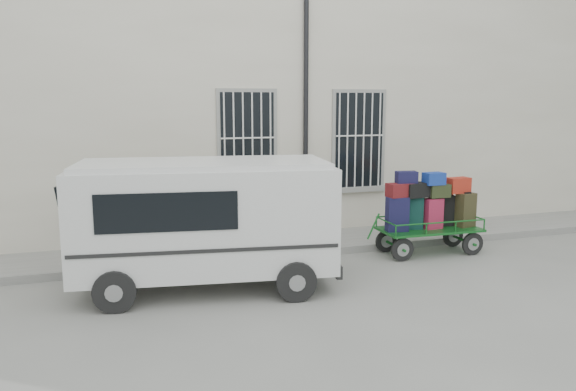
# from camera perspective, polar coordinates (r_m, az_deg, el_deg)

# --- Properties ---
(ground) EXTENTS (80.00, 80.00, 0.00)m
(ground) POSITION_cam_1_polar(r_m,az_deg,el_deg) (10.19, 2.43, -8.49)
(ground) COLOR slate
(ground) RESTS_ON ground
(building) EXTENTS (24.00, 5.15, 6.00)m
(building) POSITION_cam_1_polar(r_m,az_deg,el_deg) (14.95, -5.11, 8.92)
(building) COLOR beige
(building) RESTS_ON ground
(sidewalk) EXTENTS (24.00, 1.70, 0.15)m
(sidewalk) POSITION_cam_1_polar(r_m,az_deg,el_deg) (12.16, -1.28, -5.12)
(sidewalk) COLOR slate
(sidewalk) RESTS_ON ground
(luggage_cart) EXTENTS (2.48, 1.02, 1.75)m
(luggage_cart) POSITION_cam_1_polar(r_m,az_deg,el_deg) (11.97, 14.06, -1.47)
(luggage_cart) COLOR black
(luggage_cart) RESTS_ON ground
(van) EXTENTS (4.55, 2.47, 2.18)m
(van) POSITION_cam_1_polar(r_m,az_deg,el_deg) (9.50, -8.49, -2.12)
(van) COLOR silver
(van) RESTS_ON ground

